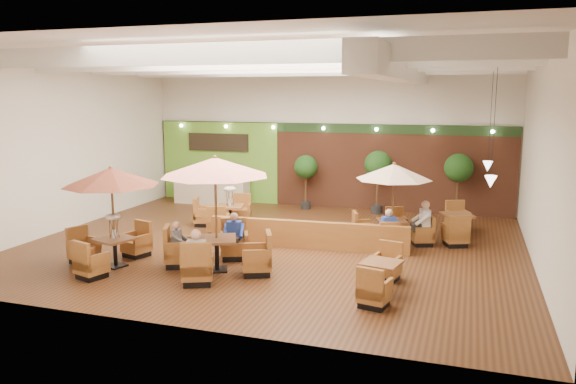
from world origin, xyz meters
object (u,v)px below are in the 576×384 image
at_px(table_2, 393,188).
at_px(topiary_0, 306,169).
at_px(diner_3, 388,225).
at_px(diner_0, 197,251).
at_px(diner_2, 179,239).
at_px(table_0, 110,195).
at_px(table_1, 216,194).
at_px(diner_1, 234,231).
at_px(booth_divider, 307,235).
at_px(table_4, 381,278).
at_px(topiary_1, 378,167).
at_px(service_counter, 212,189).
at_px(topiary_2, 459,170).
at_px(diner_4, 423,219).
at_px(table_3, 223,214).
at_px(table_5, 457,226).

xyz_separation_m(table_2, topiary_0, (-3.81, 3.96, -0.11)).
xyz_separation_m(topiary_0, diner_3, (3.81, -4.83, -0.80)).
height_order(diner_0, diner_2, diner_0).
bearing_deg(table_0, table_2, 52.74).
relative_size(table_1, diner_1, 3.85).
relative_size(booth_divider, table_2, 2.30).
relative_size(diner_0, diner_3, 1.15).
distance_m(table_1, table_4, 4.41).
xyz_separation_m(topiary_1, diner_1, (-2.68, -6.90, -0.97)).
bearing_deg(diner_2, diner_1, 116.70).
height_order(service_counter, topiary_2, topiary_2).
relative_size(service_counter, booth_divider, 0.52).
relative_size(table_0, table_2, 1.08).
distance_m(topiary_1, diner_4, 4.52).
height_order(table_3, diner_0, table_3).
xyz_separation_m(diner_3, diner_4, (0.87, 0.87, 0.04)).
distance_m(table_0, diner_2, 2.02).
bearing_deg(topiary_1, diner_0, -106.54).
xyz_separation_m(table_1, table_2, (3.76, 4.00, -0.29)).
xyz_separation_m(service_counter, topiary_1, (6.56, 0.20, 1.14)).
bearing_deg(table_2, topiary_0, 112.87).
bearing_deg(table_5, topiary_0, 130.26).
relative_size(table_4, diner_4, 2.87).
distance_m(table_2, topiary_1, 4.11).
bearing_deg(table_4, diner_1, 173.76).
xyz_separation_m(booth_divider, diner_0, (-1.56, -3.69, 0.38)).
distance_m(topiary_0, diner_3, 6.20).
height_order(table_4, diner_3, diner_3).
bearing_deg(diner_2, diner_0, 26.70).
relative_size(table_0, diner_4, 3.10).
xyz_separation_m(topiary_0, topiary_2, (5.51, 0.00, 0.18)).
bearing_deg(booth_divider, diner_1, -138.68).
height_order(table_3, diner_4, table_3).
bearing_deg(diner_1, diner_3, -165.55).
relative_size(table_0, diner_2, 3.76).
bearing_deg(table_3, table_1, -82.90).
bearing_deg(topiary_0, diner_2, -97.27).
height_order(booth_divider, table_4, table_4).
bearing_deg(topiary_2, table_3, -152.79).
distance_m(table_1, topiary_0, 7.97).
relative_size(diner_0, diner_1, 1.09).
bearing_deg(table_1, diner_2, 156.36).
bearing_deg(table_3, topiary_1, 24.40).
bearing_deg(diner_2, topiary_1, 136.57).
height_order(table_5, topiary_1, topiary_1).
bearing_deg(topiary_1, table_2, -74.63).
distance_m(booth_divider, diner_0, 4.03).
relative_size(table_3, diner_0, 3.10).
xyz_separation_m(table_0, topiary_0, (2.61, 8.46, -0.32)).
bearing_deg(table_5, table_4, -128.01).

